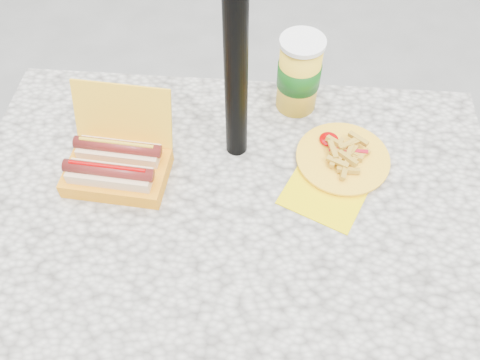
# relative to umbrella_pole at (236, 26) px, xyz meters

# --- Properties ---
(ground) EXTENTS (60.00, 60.00, 0.00)m
(ground) POSITION_rel_umbrella_pole_xyz_m (0.00, -0.16, -1.10)
(ground) COLOR slate
(picnic_table) EXTENTS (1.20, 0.80, 0.75)m
(picnic_table) POSITION_rel_umbrella_pole_xyz_m (0.00, -0.16, -0.46)
(picnic_table) COLOR beige
(picnic_table) RESTS_ON ground
(umbrella_pole) EXTENTS (0.05, 0.05, 2.20)m
(umbrella_pole) POSITION_rel_umbrella_pole_xyz_m (0.00, 0.00, 0.00)
(umbrella_pole) COLOR black
(umbrella_pole) RESTS_ON ground
(hotdog_box) EXTENTS (0.24, 0.21, 0.18)m
(hotdog_box) POSITION_rel_umbrella_pole_xyz_m (-0.26, -0.10, -0.31)
(hotdog_box) COLOR yellow
(hotdog_box) RESTS_ON picnic_table
(fries_plate) EXTENTS (0.26, 0.31, 0.04)m
(fries_plate) POSITION_rel_umbrella_pole_xyz_m (0.25, -0.03, -0.34)
(fries_plate) COLOR #FFE000
(fries_plate) RESTS_ON picnic_table
(soda_cup) EXTENTS (0.11, 0.11, 0.20)m
(soda_cup) POSITION_rel_umbrella_pole_xyz_m (0.14, 0.16, -0.25)
(soda_cup) COLOR yellow
(soda_cup) RESTS_ON picnic_table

